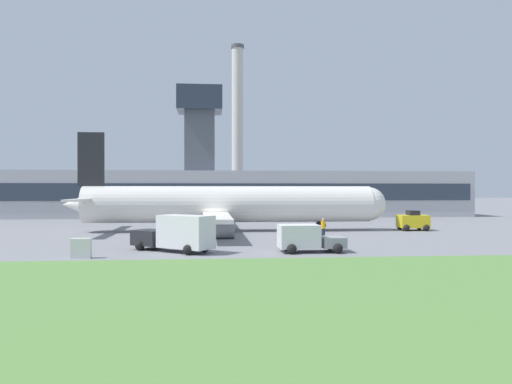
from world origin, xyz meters
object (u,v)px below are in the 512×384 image
object	(u,v)px
pushback_tug	(413,221)
ground_crew_person	(323,228)
airplane	(225,205)
fuel_truck	(177,234)
baggage_truck	(306,238)

from	to	relation	value
pushback_tug	ground_crew_person	xyz separation A→B (m)	(-11.57, -7.84, -0.03)
airplane	ground_crew_person	world-z (taller)	airplane
pushback_tug	fuel_truck	bearing A→B (deg)	-145.89
fuel_truck	ground_crew_person	distance (m)	14.91
baggage_truck	fuel_truck	xyz separation A→B (m)	(-8.98, 0.98, 0.30)
airplane	fuel_truck	xyz separation A→B (m)	(-3.94, -17.15, -1.49)
baggage_truck	airplane	bearing A→B (deg)	105.55
fuel_truck	baggage_truck	bearing A→B (deg)	-6.24
airplane	baggage_truck	bearing A→B (deg)	-74.45
airplane	baggage_truck	distance (m)	18.91
baggage_truck	ground_crew_person	bearing A→B (deg)	70.20
pushback_tug	baggage_truck	size ratio (longest dim) A/B	0.68
airplane	fuel_truck	world-z (taller)	airplane
airplane	ground_crew_person	xyz separation A→B (m)	(8.41, -8.80, -1.82)
pushback_tug	baggage_truck	xyz separation A→B (m)	(-14.93, -17.18, -0.00)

